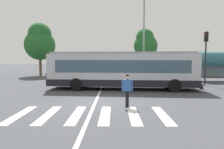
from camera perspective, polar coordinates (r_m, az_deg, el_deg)
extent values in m
plane|color=#424449|center=(11.99, -2.83, -7.76)|extent=(160.00, 160.00, 0.00)
cylinder|color=black|center=(18.41, 15.48, -2.03)|extent=(1.02, 0.38, 1.00)
cylinder|color=black|center=(16.13, 16.97, -2.97)|extent=(1.02, 0.38, 1.00)
cylinder|color=black|center=(18.60, -8.01, -1.84)|extent=(1.02, 0.38, 1.00)
cylinder|color=black|center=(16.34, -9.88, -2.74)|extent=(1.02, 0.38, 1.00)
cube|color=silver|center=(16.86, 2.79, 1.38)|extent=(11.93, 3.47, 2.55)
cube|color=black|center=(16.95, 2.78, -2.00)|extent=(12.05, 3.50, 0.55)
cube|color=#3D5666|center=(16.85, 2.80, 2.42)|extent=(10.53, 3.41, 0.96)
cube|color=#3D5666|center=(17.62, 22.30, 1.85)|extent=(0.22, 2.24, 1.63)
cube|color=black|center=(17.61, 22.38, 4.74)|extent=(0.21, 1.94, 0.28)
cube|color=#99999E|center=(16.84, 2.81, 5.99)|extent=(11.45, 3.23, 0.16)
cube|color=#28282B|center=(17.77, 22.52, -2.67)|extent=(0.32, 2.55, 0.36)
cylinder|color=black|center=(10.91, 4.28, -6.72)|extent=(0.16, 0.16, 0.85)
cylinder|color=black|center=(10.79, 4.20, -6.84)|extent=(0.16, 0.16, 0.85)
cube|color=#2D569E|center=(10.73, 4.26, -2.98)|extent=(0.44, 0.33, 0.60)
cylinder|color=#2D569E|center=(10.76, 2.99, -3.11)|extent=(0.10, 0.10, 0.55)
cylinder|color=#2D569E|center=(10.71, 5.54, -3.17)|extent=(0.10, 0.10, 0.55)
sphere|color=tan|center=(10.68, 4.28, -0.80)|extent=(0.22, 0.22, 0.22)
sphere|color=black|center=(10.68, 4.28, -0.45)|extent=(0.19, 0.19, 0.19)
cylinder|color=black|center=(27.14, -15.21, -0.34)|extent=(0.21, 0.64, 0.64)
cylinder|color=black|center=(26.70, -11.77, -0.35)|extent=(0.21, 0.64, 0.64)
cylinder|color=black|center=(24.50, -17.13, -0.89)|extent=(0.21, 0.64, 0.64)
cylinder|color=black|center=(24.01, -13.35, -0.92)|extent=(0.21, 0.64, 0.64)
cube|color=#38383D|center=(25.54, -14.35, 0.10)|extent=(1.92, 4.54, 0.52)
cube|color=#3D5666|center=(25.43, -14.43, 1.17)|extent=(1.65, 2.19, 0.44)
cube|color=#38383D|center=(25.42, -14.44, 1.58)|extent=(1.57, 2.01, 0.09)
cylinder|color=black|center=(26.93, -9.60, -0.28)|extent=(0.21, 0.64, 0.64)
cylinder|color=black|center=(26.70, -6.05, -0.28)|extent=(0.21, 0.64, 0.64)
cylinder|color=black|center=(24.20, -10.69, -0.83)|extent=(0.21, 0.64, 0.64)
cylinder|color=black|center=(23.94, -6.75, -0.84)|extent=(0.21, 0.64, 0.64)
cube|color=#234293|center=(25.40, -8.27, 0.17)|extent=(1.87, 4.52, 0.52)
cube|color=#3D5666|center=(25.28, -8.31, 1.24)|extent=(1.63, 2.18, 0.44)
cube|color=#234293|center=(25.27, -8.31, 1.66)|extent=(1.55, 2.00, 0.09)
cylinder|color=black|center=(26.62, -3.38, -0.28)|extent=(0.21, 0.64, 0.64)
cylinder|color=black|center=(26.53, 0.23, -0.29)|extent=(0.21, 0.64, 0.64)
cylinder|color=black|center=(23.85, -3.93, -0.84)|extent=(0.21, 0.64, 0.64)
cylinder|color=black|center=(23.75, 0.10, -0.85)|extent=(0.21, 0.64, 0.64)
cube|color=white|center=(25.15, -1.74, 0.17)|extent=(1.87, 4.52, 0.52)
cube|color=#3D5666|center=(25.03, -1.75, 1.25)|extent=(1.63, 2.18, 0.44)
cube|color=white|center=(25.02, -1.76, 1.68)|extent=(1.55, 2.00, 0.09)
cylinder|color=black|center=(26.29, 2.63, -0.34)|extent=(0.21, 0.64, 0.64)
cylinder|color=black|center=(26.36, 6.27, -0.35)|extent=(0.21, 0.64, 0.64)
cylinder|color=black|center=(23.51, 2.71, -0.92)|extent=(0.21, 0.64, 0.64)
cylinder|color=black|center=(23.59, 6.78, -0.92)|extent=(0.21, 0.64, 0.64)
cube|color=#196B70|center=(24.90, 4.60, 0.12)|extent=(1.92, 4.54, 0.52)
cube|color=#3D5666|center=(24.78, 4.61, 1.21)|extent=(1.65, 2.19, 0.44)
cube|color=#196B70|center=(24.77, 4.62, 1.64)|extent=(1.57, 2.01, 0.09)
cylinder|color=black|center=(26.47, 8.16, -0.35)|extent=(0.20, 0.64, 0.64)
cylinder|color=black|center=(26.74, 11.72, -0.35)|extent=(0.20, 0.64, 0.64)
cylinder|color=black|center=(23.72, 9.03, -0.92)|extent=(0.20, 0.64, 0.64)
cylinder|color=black|center=(24.02, 12.99, -0.91)|extent=(0.20, 0.64, 0.64)
cube|color=#AD1E1E|center=(25.19, 10.47, 0.11)|extent=(1.82, 4.50, 0.52)
cube|color=#3D5666|center=(25.07, 10.52, 1.19)|extent=(1.60, 2.16, 0.44)
cube|color=#AD1E1E|center=(25.06, 10.52, 1.61)|extent=(1.53, 1.98, 0.09)
cylinder|color=black|center=(27.38, 13.40, -0.26)|extent=(0.21, 0.64, 0.64)
cylinder|color=black|center=(27.82, 16.76, -0.26)|extent=(0.21, 0.64, 0.64)
cylinder|color=black|center=(24.69, 14.91, -0.80)|extent=(0.21, 0.64, 0.64)
cylinder|color=black|center=(25.18, 18.60, -0.79)|extent=(0.21, 0.64, 0.64)
cube|color=#B7BABF|center=(26.23, 15.91, 0.18)|extent=(1.88, 4.52, 0.52)
cube|color=#3D5666|center=(26.11, 15.98, 1.22)|extent=(1.63, 2.18, 0.44)
cube|color=#B7BABF|center=(26.10, 15.99, 1.62)|extent=(1.56, 2.00, 0.09)
cylinder|color=#28282B|center=(21.05, 24.48, 2.75)|extent=(0.14, 0.14, 4.09)
cube|color=black|center=(21.14, 24.70, 9.52)|extent=(0.28, 0.32, 0.90)
cylinder|color=red|center=(21.10, 24.30, 10.28)|extent=(0.04, 0.20, 0.20)
cylinder|color=#463707|center=(21.07, 24.27, 9.47)|extent=(0.04, 0.20, 0.20)
cylinder|color=#093B10|center=(21.05, 24.25, 8.66)|extent=(0.04, 0.20, 0.20)
cylinder|color=#28282B|center=(24.32, 22.36, 0.89)|extent=(0.12, 0.12, 2.30)
cube|color=slate|center=(25.66, 25.48, 1.22)|extent=(3.42, 0.04, 1.93)
cylinder|color=#2D6670|center=(25.00, 26.25, 3.91)|extent=(3.63, 1.54, 1.54)
cube|color=#4C3823|center=(25.09, 26.09, -0.73)|extent=(2.85, 0.36, 0.08)
cylinder|color=#939399|center=(24.65, 8.83, 10.20)|extent=(0.20, 0.20, 10.01)
cylinder|color=brown|center=(31.89, -19.25, 2.34)|extent=(0.36, 0.36, 2.95)
sphere|color=#236028|center=(31.93, -19.39, 7.75)|extent=(4.39, 4.39, 4.39)
sphere|color=#236028|center=(32.02, -19.42, 10.49)|extent=(3.29, 3.29, 3.29)
cylinder|color=brown|center=(31.23, 9.24, 2.69)|extent=(0.36, 0.36, 3.16)
sphere|color=#236028|center=(31.27, 9.30, 7.85)|extent=(3.52, 3.52, 3.52)
sphere|color=#236028|center=(31.30, 9.11, 10.11)|extent=(2.64, 2.64, 2.64)
cube|color=silver|center=(10.35, -24.24, -10.11)|extent=(0.45, 3.10, 0.01)
cube|color=silver|center=(9.89, -17.32, -10.60)|extent=(0.45, 3.10, 0.01)
cube|color=silver|center=(9.58, -9.81, -10.96)|extent=(0.45, 3.10, 0.01)
cube|color=silver|center=(9.43, -1.92, -11.13)|extent=(0.45, 3.10, 0.01)
cube|color=silver|center=(9.46, 6.07, -11.10)|extent=(0.45, 3.10, 0.01)
cube|color=silver|center=(9.67, 13.85, -10.87)|extent=(0.45, 3.10, 0.01)
cube|color=silver|center=(13.97, -3.91, -5.99)|extent=(0.16, 24.00, 0.01)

